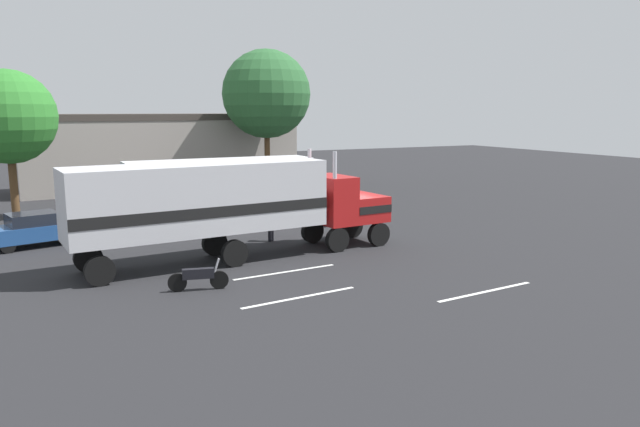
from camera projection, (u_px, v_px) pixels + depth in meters
The scene contains 12 objects.
ground_plane at pixel (343, 243), 28.64m from camera, with size 120.00×120.00×0.00m, color #232326.
lane_stripe_near at pixel (285, 272), 23.55m from camera, with size 4.40×0.16×0.01m, color silver.
lane_stripe_mid at pixel (300, 297), 20.36m from camera, with size 4.40×0.16×0.01m, color silver.
lane_stripe_far at pixel (486, 292), 21.00m from camera, with size 4.40×0.16×0.01m, color silver.
semi_truck at pixel (226, 201), 24.98m from camera, with size 14.32×3.90×4.50m.
person_bystander at pixel (270, 223), 28.96m from camera, with size 0.41×0.48×1.63m.
parked_bus at pixel (221, 182), 35.59m from camera, with size 11.00×2.60×3.40m.
parked_car at pixel (37, 229), 28.03m from camera, with size 4.69×2.73×1.57m.
motorcycle at pixel (199, 277), 21.11m from camera, with size 2.08×0.57×1.12m.
tree_left at pixel (8, 117), 33.77m from camera, with size 5.31×5.31×8.55m.
tree_center at pixel (266, 94), 46.78m from camera, with size 6.88×6.88×10.95m.
building_backdrop at pixel (162, 148), 49.28m from camera, with size 22.48×7.76×5.96m.
Camera 1 is at (-13.60, -24.47, 6.28)m, focal length 33.73 mm.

